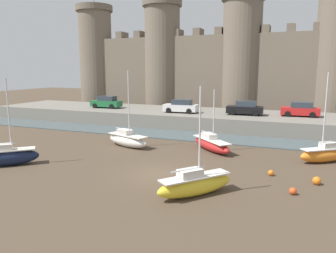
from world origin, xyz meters
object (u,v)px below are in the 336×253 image
object	(u,v)px
mooring_buoy_near_channel	(317,181)
car_quay_centre_west	(245,108)
sailboat_foreground_right	(128,140)
mooring_buoy_near_shore	(293,191)
mooring_buoy_mid_mud	(116,136)
sailboat_foreground_left	(324,154)
sailboat_foreground_centre	(9,156)
mooring_buoy_off_centre	(271,173)
car_quay_centre_east	(181,106)
car_quay_west	(300,109)
sailboat_near_channel_left	(211,144)
car_quay_east	(106,102)
sailboat_near_channel_right	(195,184)

from	to	relation	value
mooring_buoy_near_channel	car_quay_centre_west	world-z (taller)	car_quay_centre_west
sailboat_foreground_right	mooring_buoy_near_shore	size ratio (longest dim) A/B	16.78
mooring_buoy_near_shore	sailboat_foreground_right	bearing A→B (deg)	154.72
mooring_buoy_near_shore	car_quay_centre_west	distance (m)	20.44
mooring_buoy_near_shore	car_quay_centre_west	world-z (taller)	car_quay_centre_west
mooring_buoy_near_shore	mooring_buoy_mid_mud	size ratio (longest dim) A/B	0.90
sailboat_foreground_left	sailboat_foreground_centre	xyz separation A→B (m)	(-21.34, -9.51, 0.04)
mooring_buoy_off_centre	mooring_buoy_near_channel	bearing A→B (deg)	-15.14
mooring_buoy_off_centre	car_quay_centre_east	bearing A→B (deg)	127.32
sailboat_foreground_left	mooring_buoy_near_channel	distance (m)	5.62
car_quay_centre_west	sailboat_foreground_centre	bearing A→B (deg)	-122.69
mooring_buoy_mid_mud	car_quay_west	size ratio (longest dim) A/B	0.11
car_quay_centre_east	car_quay_west	distance (m)	13.61
sailboat_foreground_right	mooring_buoy_off_centre	size ratio (longest dim) A/B	18.01
sailboat_foreground_left	mooring_buoy_near_shore	bearing A→B (deg)	-104.41
mooring_buoy_near_shore	car_quay_west	bearing A→B (deg)	89.50
sailboat_foreground_right	sailboat_near_channel_left	world-z (taller)	sailboat_foreground_right
sailboat_near_channel_left	car_quay_east	bearing A→B (deg)	147.25
car_quay_centre_east	mooring_buoy_near_channel	bearing A→B (deg)	-48.17
sailboat_foreground_centre	car_quay_centre_west	distance (m)	25.23
sailboat_near_channel_right	sailboat_foreground_right	bearing A→B (deg)	135.92
mooring_buoy_near_channel	car_quay_centre_east	distance (m)	21.99
sailboat_near_channel_left	car_quay_east	size ratio (longest dim) A/B	1.27
sailboat_foreground_centre	car_quay_centre_west	bearing A→B (deg)	57.31
car_quay_west	sailboat_near_channel_right	bearing A→B (deg)	-103.03
sailboat_foreground_left	car_quay_west	distance (m)	12.99
sailboat_foreground_right	car_quay_west	size ratio (longest dim) A/B	1.64
mooring_buoy_off_centre	car_quay_centre_east	size ratio (longest dim) A/B	0.09
sailboat_foreground_right	mooring_buoy_near_channel	size ratio (longest dim) A/B	13.71
mooring_buoy_near_shore	car_quay_east	size ratio (longest dim) A/B	0.10
sailboat_foreground_left	mooring_buoy_mid_mud	world-z (taller)	sailboat_foreground_left
mooring_buoy_near_channel	car_quay_west	size ratio (longest dim) A/B	0.12
sailboat_foreground_centre	car_quay_centre_west	xyz separation A→B (m)	(13.59, 21.18, 1.78)
sailboat_near_channel_right	car_quay_east	xyz separation A→B (m)	(-19.34, 21.57, 1.82)
mooring_buoy_off_centre	mooring_buoy_near_shore	bearing A→B (deg)	-64.48
car_quay_east	car_quay_west	distance (m)	24.61
mooring_buoy_near_channel	sailboat_foreground_right	bearing A→B (deg)	163.97
sailboat_foreground_left	car_quay_east	size ratio (longest dim) A/B	1.61
mooring_buoy_near_channel	car_quay_east	distance (m)	31.01
sailboat_near_channel_right	mooring_buoy_mid_mud	bearing A→B (deg)	135.68
sailboat_foreground_centre	car_quay_centre_east	world-z (taller)	sailboat_foreground_centre
mooring_buoy_near_channel	mooring_buoy_off_centre	world-z (taller)	mooring_buoy_near_channel
mooring_buoy_mid_mud	car_quay_east	size ratio (longest dim) A/B	0.11
sailboat_foreground_left	mooring_buoy_near_channel	bearing A→B (deg)	-97.23
mooring_buoy_near_channel	car_quay_west	bearing A→B (deg)	93.51
car_quay_centre_west	mooring_buoy_near_channel	bearing A→B (deg)	-67.75
mooring_buoy_mid_mud	car_quay_centre_west	bearing A→B (deg)	40.76
sailboat_near_channel_right	car_quay_west	world-z (taller)	sailboat_near_channel_right
mooring_buoy_off_centre	sailboat_foreground_right	bearing A→B (deg)	163.78
car_quay_east	sailboat_near_channel_left	bearing A→B (deg)	-32.75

